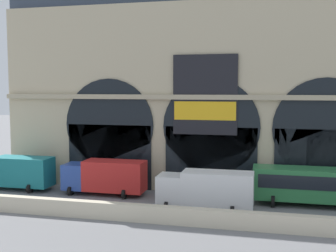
% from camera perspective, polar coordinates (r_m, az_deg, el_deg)
% --- Properties ---
extents(ground_plane, '(200.00, 200.00, 0.00)m').
position_cam_1_polar(ground_plane, '(34.26, 4.63, -11.14)').
color(ground_plane, slate).
extents(quay_parapet_wall, '(90.00, 0.70, 1.25)m').
position_cam_1_polar(quay_parapet_wall, '(30.06, 3.37, -12.23)').
color(quay_parapet_wall, beige).
rests_on(quay_parapet_wall, ground).
extents(station_building, '(41.02, 5.44, 20.84)m').
position_cam_1_polar(station_building, '(40.32, 6.42, 5.90)').
color(station_building, '#BCAD8C').
rests_on(station_building, ground).
extents(box_truck_west, '(7.50, 2.91, 3.12)m').
position_cam_1_polar(box_truck_west, '(42.63, -20.08, -5.85)').
color(box_truck_west, '#ADB2B7').
rests_on(box_truck_west, ground).
extents(box_truck_midwest, '(7.50, 2.91, 3.12)m').
position_cam_1_polar(box_truck_midwest, '(38.51, -8.53, -6.75)').
color(box_truck_midwest, '#28479E').
rests_on(box_truck_midwest, ground).
extents(box_truck_center, '(7.50, 2.91, 3.12)m').
position_cam_1_polar(box_truck_center, '(33.37, 5.23, -8.57)').
color(box_truck_center, white).
rests_on(box_truck_center, ground).
extents(bus_mideast, '(11.00, 3.25, 3.10)m').
position_cam_1_polar(bus_mideast, '(36.50, 20.21, -7.54)').
color(bus_mideast, '#2D7A42').
rests_on(bus_mideast, ground).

